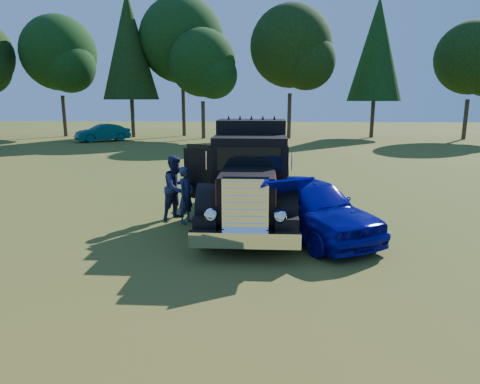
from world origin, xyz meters
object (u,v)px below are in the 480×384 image
Objects in this scene: diamond_t_truck at (250,180)px; spectator_far at (176,187)px; distant_teal_car at (103,133)px; hotrod_coupe at (309,206)px; spectator_near at (186,195)px.

diamond_t_truck is 2.29m from spectator_far.
distant_teal_car is at bearing 59.57° from spectator_far.
spectator_far is (-3.88, 1.40, 0.19)m from hotrod_coupe.
diamond_t_truck is at bearing -9.09° from distant_teal_car.
hotrod_coupe is at bearing -7.47° from distant_teal_car.
hotrod_coupe reaches higher than spectator_near.
spectator_far reaches higher than hotrod_coupe.
distant_teal_car is (-11.46, 24.09, -0.24)m from spectator_far.
spectator_far reaches higher than distant_teal_car.
spectator_far is at bearing -13.07° from distant_teal_car.
spectator_near is 0.61m from spectator_far.
spectator_near is 0.86× the size of spectator_far.
distant_teal_car is at bearing 48.63° from spectator_near.
diamond_t_truck is 27.93m from distant_teal_car.
diamond_t_truck is 2.06m from hotrod_coupe.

